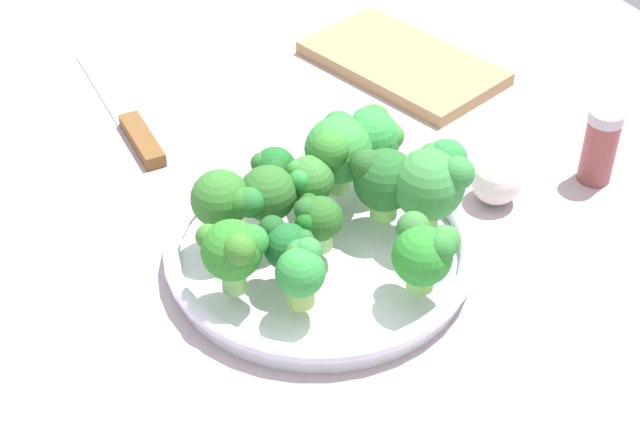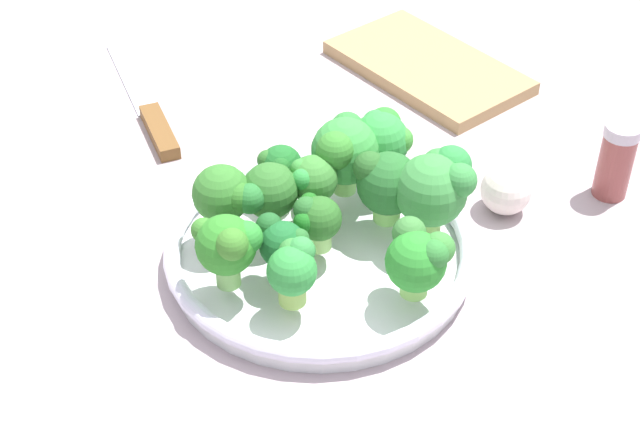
{
  "view_description": "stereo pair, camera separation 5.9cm",
  "coord_description": "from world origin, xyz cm",
  "px_view_note": "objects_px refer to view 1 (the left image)",
  "views": [
    {
      "loc": [
        -63.76,
        28.88,
        61.61
      ],
      "look_at": [
        -3.49,
        -3.47,
        5.85
      ],
      "focal_mm": 54.89,
      "sensor_mm": 36.0,
      "label": 1
    },
    {
      "loc": [
        -66.33,
        23.56,
        61.61
      ],
      "look_at": [
        -3.49,
        -3.47,
        5.85
      ],
      "focal_mm": 54.89,
      "sensor_mm": 36.0,
      "label": 2
    }
  ],
  "objects_px": {
    "broccoli_floret_5": "(301,269)",
    "knife": "(129,120)",
    "broccoli_floret_3": "(274,170)",
    "broccoli_floret_6": "(317,219)",
    "broccoli_floret_11": "(234,250)",
    "broccoli_floret_10": "(372,136)",
    "broccoli_floret_1": "(310,185)",
    "broccoli_floret_9": "(336,149)",
    "broccoli_floret_12": "(286,246)",
    "broccoli_floret_2": "(263,196)",
    "pepper_shaker": "(600,145)",
    "broccoli_floret_8": "(433,180)",
    "broccoli_floret_7": "(425,252)",
    "broccoli_floret_4": "(389,179)",
    "cutting_board": "(402,63)",
    "broccoli_floret_0": "(223,202)",
    "garlic_bulb": "(496,180)",
    "bowl": "(320,250)"
  },
  "relations": [
    {
      "from": "broccoli_floret_6",
      "to": "broccoli_floret_9",
      "type": "height_order",
      "value": "broccoli_floret_9"
    },
    {
      "from": "broccoli_floret_3",
      "to": "broccoli_floret_12",
      "type": "xyz_separation_m",
      "value": [
        -0.11,
        0.04,
        0.0
      ]
    },
    {
      "from": "broccoli_floret_4",
      "to": "cutting_board",
      "type": "xyz_separation_m",
      "value": [
        0.26,
        -0.18,
        -0.06
      ]
    },
    {
      "from": "bowl",
      "to": "broccoli_floret_5",
      "type": "bearing_deg",
      "value": 140.73
    },
    {
      "from": "broccoli_floret_5",
      "to": "broccoli_floret_3",
      "type": "bearing_deg",
      "value": -17.21
    },
    {
      "from": "broccoli_floret_6",
      "to": "pepper_shaker",
      "type": "bearing_deg",
      "value": -92.11
    },
    {
      "from": "broccoli_floret_10",
      "to": "broccoli_floret_11",
      "type": "bearing_deg",
      "value": 115.9
    },
    {
      "from": "bowl",
      "to": "broccoli_floret_7",
      "type": "bearing_deg",
      "value": -152.87
    },
    {
      "from": "broccoli_floret_12",
      "to": "pepper_shaker",
      "type": "relative_size",
      "value": 0.64
    },
    {
      "from": "pepper_shaker",
      "to": "broccoli_floret_2",
      "type": "bearing_deg",
      "value": 81.19
    },
    {
      "from": "broccoli_floret_4",
      "to": "knife",
      "type": "xyz_separation_m",
      "value": [
        0.31,
        0.15,
        -0.07
      ]
    },
    {
      "from": "broccoli_floret_1",
      "to": "bowl",
      "type": "bearing_deg",
      "value": 167.96
    },
    {
      "from": "broccoli_floret_2",
      "to": "garlic_bulb",
      "type": "xyz_separation_m",
      "value": [
        -0.04,
        -0.24,
        -0.04
      ]
    },
    {
      "from": "broccoli_floret_8",
      "to": "broccoli_floret_9",
      "type": "relative_size",
      "value": 1.01
    },
    {
      "from": "broccoli_floret_10",
      "to": "broccoli_floret_11",
      "type": "height_order",
      "value": "same"
    },
    {
      "from": "broccoli_floret_3",
      "to": "broccoli_floret_6",
      "type": "distance_m",
      "value": 0.09
    },
    {
      "from": "garlic_bulb",
      "to": "pepper_shaker",
      "type": "bearing_deg",
      "value": -99.72
    },
    {
      "from": "broccoli_floret_1",
      "to": "broccoli_floret_9",
      "type": "relative_size",
      "value": 0.81
    },
    {
      "from": "broccoli_floret_10",
      "to": "cutting_board",
      "type": "height_order",
      "value": "broccoli_floret_10"
    },
    {
      "from": "broccoli_floret_3",
      "to": "broccoli_floret_11",
      "type": "bearing_deg",
      "value": 139.88
    },
    {
      "from": "broccoli_floret_0",
      "to": "broccoli_floret_2",
      "type": "xyz_separation_m",
      "value": [
        -0.01,
        -0.04,
        -0.0
      ]
    },
    {
      "from": "broccoli_floret_6",
      "to": "pepper_shaker",
      "type": "height_order",
      "value": "same"
    },
    {
      "from": "broccoli_floret_5",
      "to": "bowl",
      "type": "bearing_deg",
      "value": -39.27
    },
    {
      "from": "broccoli_floret_7",
      "to": "broccoli_floret_12",
      "type": "xyz_separation_m",
      "value": [
        0.07,
        0.1,
        -0.01
      ]
    },
    {
      "from": "garlic_bulb",
      "to": "broccoli_floret_8",
      "type": "bearing_deg",
      "value": 105.07
    },
    {
      "from": "bowl",
      "to": "broccoli_floret_6",
      "type": "xyz_separation_m",
      "value": [
        -0.01,
        0.01,
        0.05
      ]
    },
    {
      "from": "broccoli_floret_6",
      "to": "cutting_board",
      "type": "bearing_deg",
      "value": -44.03
    },
    {
      "from": "broccoli_floret_12",
      "to": "garlic_bulb",
      "type": "distance_m",
      "value": 0.25
    },
    {
      "from": "broccoli_floret_1",
      "to": "garlic_bulb",
      "type": "bearing_deg",
      "value": -99.45
    },
    {
      "from": "broccoli_floret_6",
      "to": "cutting_board",
      "type": "height_order",
      "value": "broccoli_floret_6"
    },
    {
      "from": "broccoli_floret_7",
      "to": "pepper_shaker",
      "type": "distance_m",
      "value": 0.28
    },
    {
      "from": "knife",
      "to": "cutting_board",
      "type": "xyz_separation_m",
      "value": [
        -0.04,
        -0.33,
        0.0
      ]
    },
    {
      "from": "broccoli_floret_5",
      "to": "knife",
      "type": "distance_m",
      "value": 0.37
    },
    {
      "from": "broccoli_floret_5",
      "to": "broccoli_floret_9",
      "type": "xyz_separation_m",
      "value": [
        0.12,
        -0.1,
        0.01
      ]
    },
    {
      "from": "broccoli_floret_2",
      "to": "broccoli_floret_7",
      "type": "distance_m",
      "value": 0.16
    },
    {
      "from": "broccoli_floret_7",
      "to": "broccoli_floret_1",
      "type": "bearing_deg",
      "value": 18.56
    },
    {
      "from": "broccoli_floret_1",
      "to": "broccoli_floret_4",
      "type": "xyz_separation_m",
      "value": [
        -0.03,
        -0.07,
        0.0
      ]
    },
    {
      "from": "broccoli_floret_2",
      "to": "broccoli_floret_5",
      "type": "height_order",
      "value": "broccoli_floret_2"
    },
    {
      "from": "broccoli_floret_0",
      "to": "broccoli_floret_11",
      "type": "relative_size",
      "value": 0.99
    },
    {
      "from": "knife",
      "to": "broccoli_floret_10",
      "type": "bearing_deg",
      "value": -143.91
    },
    {
      "from": "broccoli_floret_5",
      "to": "cutting_board",
      "type": "distance_m",
      "value": 0.45
    },
    {
      "from": "broccoli_floret_3",
      "to": "broccoli_floret_10",
      "type": "bearing_deg",
      "value": -97.04
    },
    {
      "from": "broccoli_floret_10",
      "to": "pepper_shaker",
      "type": "height_order",
      "value": "broccoli_floret_10"
    },
    {
      "from": "broccoli_floret_11",
      "to": "broccoli_floret_1",
      "type": "bearing_deg",
      "value": -61.36
    },
    {
      "from": "broccoli_floret_10",
      "to": "broccoli_floret_12",
      "type": "relative_size",
      "value": 1.34
    },
    {
      "from": "broccoli_floret_0",
      "to": "broccoli_floret_2",
      "type": "distance_m",
      "value": 0.04
    },
    {
      "from": "bowl",
      "to": "broccoli_floret_11",
      "type": "height_order",
      "value": "broccoli_floret_11"
    },
    {
      "from": "broccoli_floret_1",
      "to": "broccoli_floret_8",
      "type": "distance_m",
      "value": 0.11
    },
    {
      "from": "broccoli_floret_5",
      "to": "broccoli_floret_6",
      "type": "height_order",
      "value": "broccoli_floret_5"
    },
    {
      "from": "broccoli_floret_4",
      "to": "broccoli_floret_8",
      "type": "relative_size",
      "value": 0.9
    }
  ]
}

